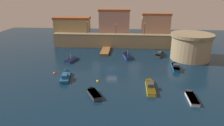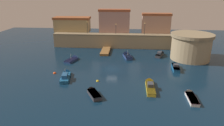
{
  "view_description": "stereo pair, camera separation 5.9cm",
  "coord_description": "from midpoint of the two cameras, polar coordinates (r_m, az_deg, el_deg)",
  "views": [
    {
      "loc": [
        3.49,
        -44.33,
        17.22
      ],
      "look_at": [
        0.0,
        0.47,
        1.27
      ],
      "focal_mm": 32.64,
      "sensor_mm": 36.0,
      "label": 1
    },
    {
      "loc": [
        3.55,
        -44.33,
        17.22
      ],
      "look_at": [
        0.0,
        0.47,
        1.27
      ],
      "focal_mm": 32.64,
      "sensor_mm": 36.0,
      "label": 2
    }
  ],
  "objects": [
    {
      "name": "moored_boat_3",
      "position": [
        44.05,
        -12.78,
        -3.38
      ],
      "size": [
        2.62,
        6.67,
        2.73
      ],
      "rotation": [
        0.0,
        0.0,
        1.73
      ],
      "color": "#195689",
      "rests_on": "ground"
    },
    {
      "name": "quay_lamp_2",
      "position": [
        64.6,
        9.12,
        9.97
      ],
      "size": [
        0.32,
        0.32,
        3.54
      ],
      "color": "black",
      "rests_on": "quay_wall"
    },
    {
      "name": "moored_boat_6",
      "position": [
        58.76,
        13.3,
        2.49
      ],
      "size": [
        3.31,
        5.51,
        1.6
      ],
      "rotation": [
        0.0,
        0.0,
        1.17
      ],
      "color": "#333338",
      "rests_on": "ground"
    },
    {
      "name": "quay_lamp_0",
      "position": [
        65.63,
        -6.99,
        10.38
      ],
      "size": [
        0.32,
        0.32,
        3.85
      ],
      "color": "black",
      "rests_on": "quay_wall"
    },
    {
      "name": "mooring_buoy_1",
      "position": [
        41.35,
        -4.1,
        -5.12
      ],
      "size": [
        0.56,
        0.56,
        0.56
      ],
      "primitive_type": "sphere",
      "color": "yellow",
      "rests_on": "ground"
    },
    {
      "name": "moored_boat_7",
      "position": [
        36.21,
        -5.43,
        -8.28
      ],
      "size": [
        3.49,
        4.81,
        1.38
      ],
      "rotation": [
        0.0,
        0.0,
        2.07
      ],
      "color": "#333338",
      "rests_on": "ground"
    },
    {
      "name": "mooring_buoy_0",
      "position": [
        46.76,
        -15.82,
        -2.85
      ],
      "size": [
        0.69,
        0.69,
        0.69
      ],
      "primitive_type": "sphere",
      "color": "#EA4C19",
      "rests_on": "ground"
    },
    {
      "name": "old_town_backdrop",
      "position": [
        67.85,
        -1.15,
        11.13
      ],
      "size": [
        38.18,
        4.8,
        7.58
      ],
      "color": "tan",
      "rests_on": "ground"
    },
    {
      "name": "moored_boat_5",
      "position": [
        37.69,
        21.11,
        -8.58
      ],
      "size": [
        1.53,
        5.57,
        1.33
      ],
      "rotation": [
        0.0,
        0.0,
        1.55
      ],
      "color": "silver",
      "rests_on": "ground"
    },
    {
      "name": "fortress_tower",
      "position": [
        57.43,
        21.18,
        4.38
      ],
      "size": [
        10.78,
        10.78,
        6.88
      ],
      "color": "#9E8966",
      "rests_on": "ground"
    },
    {
      "name": "pier_dock",
      "position": [
        60.74,
        -1.85,
        3.38
      ],
      "size": [
        2.43,
        8.23,
        0.7
      ],
      "color": "brown",
      "rests_on": "ground"
    },
    {
      "name": "moored_boat_2",
      "position": [
        50.02,
        17.27,
        -0.92
      ],
      "size": [
        1.92,
        6.12,
        1.62
      ],
      "rotation": [
        0.0,
        0.0,
        1.48
      ],
      "color": "#195689",
      "rests_on": "ground"
    },
    {
      "name": "quay_wall",
      "position": [
        65.37,
        1.26,
        6.27
      ],
      "size": [
        40.22,
        3.17,
        4.4
      ],
      "color": "#9E8966",
      "rests_on": "ground"
    },
    {
      "name": "moored_boat_1",
      "position": [
        54.59,
        -10.81,
        1.11
      ],
      "size": [
        3.23,
        5.34,
        2.58
      ],
      "rotation": [
        0.0,
        0.0,
        1.27
      ],
      "color": "navy",
      "rests_on": "ground"
    },
    {
      "name": "moored_boat_4",
      "position": [
        56.43,
        4.11,
        2.13
      ],
      "size": [
        3.05,
        5.85,
        2.52
      ],
      "rotation": [
        0.0,
        0.0,
        1.82
      ],
      "color": "navy",
      "rests_on": "ground"
    },
    {
      "name": "moored_boat_0",
      "position": [
        39.34,
        10.54,
        -6.13
      ],
      "size": [
        1.61,
        7.3,
        1.65
      ],
      "rotation": [
        0.0,
        0.0,
        1.55
      ],
      "color": "gold",
      "rests_on": "ground"
    },
    {
      "name": "quay_lamp_1",
      "position": [
        64.53,
        1.06,
        10.01
      ],
      "size": [
        0.32,
        0.32,
        3.18
      ],
      "color": "black",
      "rests_on": "quay_wall"
    },
    {
      "name": "ground_plane",
      "position": [
        47.69,
        -0.08,
        -1.63
      ],
      "size": [
        106.58,
        106.58,
        0.0
      ],
      "primitive_type": "plane",
      "color": "#0C2338"
    }
  ]
}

